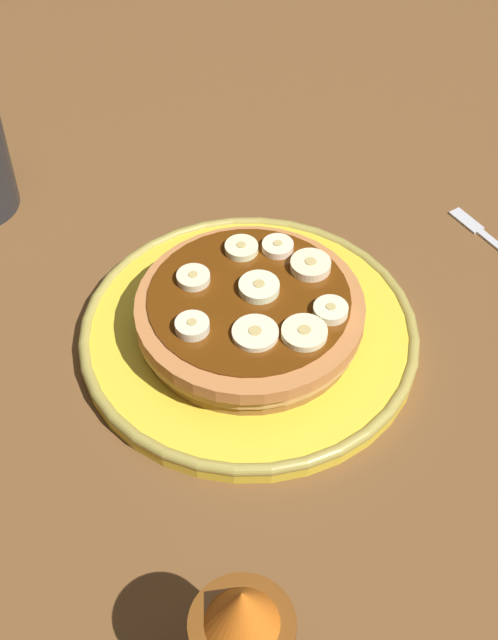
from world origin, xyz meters
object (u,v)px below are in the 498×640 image
Objects in this scene: pancake_stack at (251,317)px; banana_slice_6 at (310,266)px; banana_slice_3 at (237,249)px; banana_slice_5 at (278,247)px; banana_slice_7 at (193,278)px; fork at (496,243)px; banana_slice_4 at (192,327)px; banana_slice_8 at (304,333)px; banana_slice_1 at (259,333)px; banana_slice_0 at (259,288)px; banana_slice_2 at (331,311)px; plate at (249,333)px.

pancake_stack is 6.35cm from banana_slice_6.
banana_slice_5 is (-3.39, 0.18, 0.01)cm from banana_slice_3.
banana_slice_6 is 9.49cm from banana_slice_7.
banana_slice_7 is 0.22× the size of fork.
banana_slice_6 is at bearing -151.13° from banana_slice_4.
banana_slice_8 is (-0.68, 9.60, -0.04)cm from banana_slice_5.
banana_slice_1 is 9.37cm from banana_slice_3.
banana_slice_0 is 0.93× the size of banana_slice_8.
banana_slice_1 is at bearing 92.75° from pancake_stack.
banana_slice_0 and banana_slice_6 have the same top height.
banana_slice_8 is at bearing 40.16° from banana_slice_2.
banana_slice_0 is 1.24× the size of banana_slice_5.
banana_slice_2 is at bearing 157.78° from plate.
banana_slice_4 reaches higher than banana_slice_7.
plate reaches higher than fork.
fork is (-23.44, -12.85, -5.09)cm from banana_slice_1.
banana_slice_3 is 0.23× the size of fork.
banana_slice_5 is at bearing -115.18° from banana_slice_0.
plate is 1.48× the size of pancake_stack.
pancake_stack is 5.79× the size of banana_slice_0.
banana_slice_1 is (-0.32, 4.01, 4.43)cm from plate.
banana_slice_4 is at bearing -12.74° from banana_slice_1.
pancake_stack is 5.28× the size of banana_slice_1.
banana_slice_8 is at bearing 172.54° from banana_slice_1.
banana_slice_6 is at bearing 18.64° from fork.
banana_slice_6 reaches higher than fork.
banana_slice_7 is at bearing 21.34° from banana_slice_5.
plate is 10.31× the size of banana_slice_7.
banana_slice_6 reaches higher than banana_slice_8.
banana_slice_4 is 0.75× the size of banana_slice_8.
banana_slice_0 is 4.70cm from banana_slice_1.
pancake_stack is at bearing 30.00° from banana_slice_6.
banana_slice_4 is 0.98× the size of banana_slice_7.
banana_slice_3 and banana_slice_7 have the same top height.
banana_slice_0 is (-0.87, -0.65, 4.55)cm from plate.
banana_slice_7 is (9.49, 0.26, -0.06)cm from banana_slice_6.
banana_slice_3 is 1.03× the size of banana_slice_7.
banana_slice_4 is at bearing 84.84° from banana_slice_7.
banana_slice_7 reaches higher than plate.
banana_slice_2 is 3.08cm from banana_slice_8.
banana_slice_3 is 10.59cm from banana_slice_8.
banana_slice_4 reaches higher than banana_slice_1.
banana_slice_6 is (-2.31, 2.54, 0.06)cm from banana_slice_5.
plate is at bearing 150.70° from banana_slice_7.
plate is 10.52× the size of banana_slice_4.
banana_slice_3 is (0.40, -5.33, 4.52)cm from plate.
fork is at bearing -159.60° from plate.
banana_slice_5 is at bearing -85.93° from banana_slice_8.
banana_slice_0 is 6.57cm from banana_slice_4.
banana_slice_0 reaches higher than plate.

